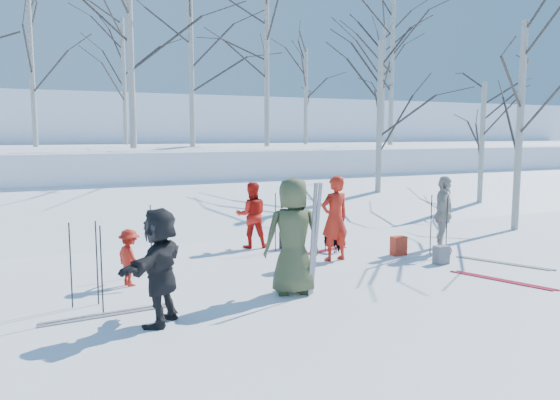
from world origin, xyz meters
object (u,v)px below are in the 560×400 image
skier_grey_west (160,266)px  dog (332,242)px  skier_red_north (335,218)px  skier_cream_east (443,215)px  skier_red_seated (130,258)px  backpack_red (398,246)px  backpack_grey (441,255)px  skier_redor_behind (252,215)px  backpack_dark (288,240)px  skier_olive_center (293,236)px

skier_grey_west → dog: (4.64, 3.09, -0.61)m
skier_red_north → skier_cream_east: skier_red_north is taller
skier_red_seated → backpack_red: size_ratio=2.42×
skier_cream_east → backpack_grey: (-0.74, -0.79, -0.69)m
skier_redor_behind → skier_red_seated: skier_redor_behind is taller
backpack_grey → backpack_dark: 3.51m
dog → backpack_grey: 2.47m
skier_red_north → dog: skier_red_north is taller
skier_grey_west → backpack_dark: bearing=173.6°
skier_red_seated → backpack_grey: size_ratio=2.67×
skier_redor_behind → skier_cream_east: skier_cream_east is taller
skier_red_seated → dog: bearing=-98.8°
skier_cream_east → skier_grey_west: size_ratio=1.05×
skier_red_seated → backpack_grey: skier_red_seated is taller
skier_red_north → backpack_grey: skier_red_north is taller
skier_red_seated → skier_grey_west: skier_grey_west is taller
dog → skier_grey_west: bearing=9.5°
skier_red_north → dog: (0.39, 0.76, -0.68)m
skier_red_seated → skier_redor_behind: bearing=-76.4°
skier_red_seated → backpack_red: 5.85m
skier_cream_east → skier_redor_behind: bearing=102.9°
skier_grey_west → backpack_red: bearing=149.3°
skier_grey_west → backpack_grey: skier_grey_west is taller
skier_red_north → skier_grey_west: skier_red_north is taller
backpack_red → skier_cream_east: bearing=-14.0°
skier_cream_east → skier_red_seated: bearing=133.7°
skier_red_north → skier_olive_center: bearing=39.6°
skier_red_seated → backpack_red: skier_red_seated is taller
skier_cream_east → backpack_dark: size_ratio=4.38×
backpack_dark → skier_olive_center: bearing=-114.7°
dog → backpack_grey: size_ratio=1.38×
skier_olive_center → dog: 3.53m
skier_olive_center → backpack_grey: (3.73, 0.58, -0.80)m
skier_red_north → skier_redor_behind: size_ratio=1.16×
skier_cream_east → dog: size_ratio=3.35×
skier_olive_center → backpack_red: bearing=-142.0°
skier_red_seated → backpack_dark: 4.25m
skier_red_north → backpack_red: bearing=168.8°
skier_cream_east → backpack_red: (-1.03, 0.26, -0.67)m
skier_grey_west → dog: skier_grey_west is taller
dog → skier_red_seated: bearing=-13.3°
skier_grey_west → backpack_red: skier_grey_west is taller
skier_grey_west → backpack_dark: skier_grey_west is taller
backpack_grey → skier_red_north: bearing=145.8°
skier_olive_center → backpack_dark: skier_olive_center is taller
skier_olive_center → backpack_dark: bearing=-101.9°
skier_redor_behind → backpack_dark: skier_redor_behind is taller
skier_red_north → skier_redor_behind: skier_red_north is taller
skier_olive_center → backpack_dark: 3.72m
skier_redor_behind → skier_cream_east: bearing=162.3°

